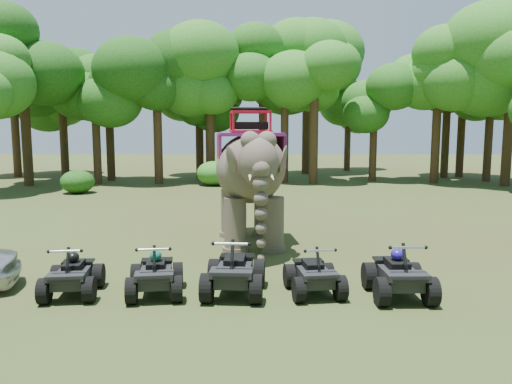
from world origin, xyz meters
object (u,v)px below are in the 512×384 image
atv_0 (72,270)px  atv_2 (234,265)px  elephant (250,176)px  atv_1 (156,268)px  atv_3 (314,269)px  atv_4 (399,268)px

atv_0 → atv_2: size_ratio=0.88×
atv_0 → atv_2: 3.62m
elephant → atv_1: elephant is taller
atv_1 → atv_3: (3.56, 0.16, -0.03)m
atv_3 → atv_1: bearing=173.4°
atv_0 → atv_4: bearing=-7.5°
elephant → atv_3: bearing=-79.6°
atv_2 → atv_4: bearing=0.5°
atv_0 → atv_1: atv_1 is taller
atv_0 → atv_3: atv_0 is taller
elephant → atv_3: size_ratio=3.31×
atv_2 → atv_3: (1.80, 0.07, -0.09)m
elephant → atv_1: 5.61m
elephant → atv_1: (-1.96, -5.02, -1.57)m
atv_0 → atv_4: 7.27m
atv_1 → atv_3: size_ratio=1.04×
atv_2 → atv_3: size_ratio=1.15×
atv_4 → atv_0: bearing=178.2°
elephant → atv_4: (3.45, -5.03, -1.53)m
atv_0 → atv_2: atv_2 is taller
atv_1 → atv_2: atv_2 is taller
elephant → atv_2: bearing=-100.1°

